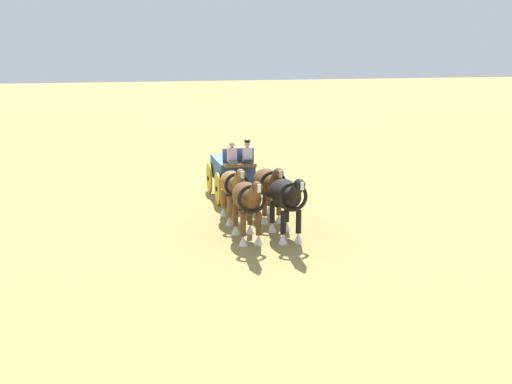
{
  "coord_description": "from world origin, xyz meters",
  "views": [
    {
      "loc": [
        25.98,
        -7.16,
        6.07
      ],
      "look_at": [
        4.51,
        -0.37,
        1.2
      ],
      "focal_mm": 45.68,
      "sensor_mm": 36.0,
      "label": 1
    }
  ],
  "objects_px": {
    "draft_horse_lead_off": "(247,199)",
    "draft_horse_rear_near": "(268,184)",
    "show_wagon": "(233,171)",
    "draft_horse_lead_near": "(286,197)",
    "draft_horse_rear_off": "(233,186)"
  },
  "relations": [
    {
      "from": "draft_horse_lead_near",
      "to": "draft_horse_lead_off",
      "type": "xyz_separation_m",
      "value": [
        -0.11,
        -1.29,
        -0.03
      ]
    },
    {
      "from": "draft_horse_rear_off",
      "to": "draft_horse_lead_off",
      "type": "height_order",
      "value": "draft_horse_lead_off"
    },
    {
      "from": "draft_horse_rear_off",
      "to": "draft_horse_lead_off",
      "type": "distance_m",
      "value": 2.59
    },
    {
      "from": "draft_horse_lead_near",
      "to": "show_wagon",
      "type": "bearing_deg",
      "value": -179.27
    },
    {
      "from": "show_wagon",
      "to": "draft_horse_lead_near",
      "type": "xyz_separation_m",
      "value": [
        6.26,
        0.08,
        0.24
      ]
    },
    {
      "from": "show_wagon",
      "to": "draft_horse_lead_near",
      "type": "height_order",
      "value": "show_wagon"
    },
    {
      "from": "draft_horse_lead_off",
      "to": "draft_horse_rear_near",
      "type": "bearing_deg",
      "value": 148.28
    },
    {
      "from": "draft_horse_rear_near",
      "to": "draft_horse_lead_near",
      "type": "distance_m",
      "value": 2.61
    },
    {
      "from": "show_wagon",
      "to": "draft_horse_rear_off",
      "type": "bearing_deg",
      "value": -15.36
    },
    {
      "from": "draft_horse_lead_off",
      "to": "show_wagon",
      "type": "bearing_deg",
      "value": 168.82
    },
    {
      "from": "show_wagon",
      "to": "draft_horse_lead_off",
      "type": "relative_size",
      "value": 2.01
    },
    {
      "from": "show_wagon",
      "to": "draft_horse_rear_near",
      "type": "distance_m",
      "value": 3.68
    },
    {
      "from": "draft_horse_rear_off",
      "to": "draft_horse_lead_near",
      "type": "distance_m",
      "value": 2.9
    },
    {
      "from": "show_wagon",
      "to": "draft_horse_rear_off",
      "type": "distance_m",
      "value": 3.7
    },
    {
      "from": "draft_horse_lead_off",
      "to": "draft_horse_lead_near",
      "type": "bearing_deg",
      "value": 84.96
    }
  ]
}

